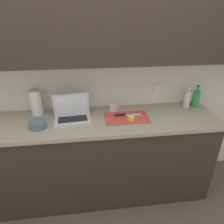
% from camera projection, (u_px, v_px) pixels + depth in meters
% --- Properties ---
extents(ground_plane, '(12.00, 12.00, 0.00)m').
position_uv_depth(ground_plane, '(97.00, 190.00, 2.31)').
color(ground_plane, '#564C47').
rests_on(ground_plane, ground).
extents(wall_back, '(5.20, 0.38, 2.60)m').
position_uv_depth(wall_back, '(90.00, 47.00, 1.82)').
color(wall_back, white).
rests_on(wall_back, ground_plane).
extents(counter_unit, '(2.42, 0.60, 0.92)m').
position_uv_depth(counter_unit, '(93.00, 157.00, 2.10)').
color(counter_unit, '#332823').
rests_on(counter_unit, ground_plane).
extents(laptop, '(0.35, 0.25, 0.23)m').
position_uv_depth(laptop, '(72.00, 114.00, 1.90)').
color(laptop, silver).
rests_on(laptop, counter_unit).
extents(cutting_board, '(0.42, 0.26, 0.01)m').
position_uv_depth(cutting_board, '(127.00, 118.00, 1.93)').
color(cutting_board, '#D1473D').
rests_on(cutting_board, counter_unit).
extents(knife, '(0.27, 0.04, 0.02)m').
position_uv_depth(knife, '(123.00, 115.00, 1.96)').
color(knife, silver).
rests_on(knife, cutting_board).
extents(lemon_half_cut, '(0.06, 0.06, 0.03)m').
position_uv_depth(lemon_half_cut, '(131.00, 118.00, 1.88)').
color(lemon_half_cut, yellow).
rests_on(lemon_half_cut, cutting_board).
extents(bottle_green_soda, '(0.07, 0.07, 0.22)m').
position_uv_depth(bottle_green_soda, '(187.00, 98.00, 2.13)').
color(bottle_green_soda, silver).
rests_on(bottle_green_soda, counter_unit).
extents(bottle_oil_tall, '(0.07, 0.07, 0.24)m').
position_uv_depth(bottle_oil_tall, '(196.00, 97.00, 2.14)').
color(bottle_oil_tall, '#2D934C').
rests_on(bottle_oil_tall, counter_unit).
extents(measuring_cup, '(0.10, 0.08, 0.09)m').
position_uv_depth(measuring_cup, '(113.00, 107.00, 2.06)').
color(measuring_cup, silver).
rests_on(measuring_cup, counter_unit).
extents(bowl_white, '(0.15, 0.15, 0.06)m').
position_uv_depth(bowl_white, '(38.00, 124.00, 1.76)').
color(bowl_white, slate).
rests_on(bowl_white, counter_unit).
extents(paper_towel_roll, '(0.12, 0.12, 0.25)m').
position_uv_depth(paper_towel_roll, '(36.00, 102.00, 1.97)').
color(paper_towel_roll, white).
rests_on(paper_towel_roll, counter_unit).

